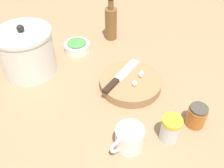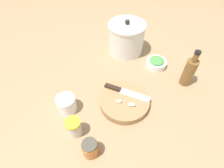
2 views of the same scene
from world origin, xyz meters
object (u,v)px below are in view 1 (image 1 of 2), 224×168
at_px(cutting_board, 130,83).
at_px(spice_jar, 170,129).
at_px(garlic_cloves, 139,77).
at_px(herb_bowl, 77,46).
at_px(honey_jar, 197,116).
at_px(chef_knife, 119,77).
at_px(stock_pot, 27,52).
at_px(coffee_mug, 129,138).
at_px(oil_bottle, 111,23).

distance_m(cutting_board, spice_jar, 0.26).
relative_size(garlic_cloves, herb_bowl, 0.70).
height_order(cutting_board, honey_jar, honey_jar).
bearing_deg(chef_knife, stock_pot, -161.24).
distance_m(garlic_cloves, herb_bowl, 0.35).
bearing_deg(coffee_mug, garlic_cloves, -35.82).
bearing_deg(honey_jar, spice_jar, 94.93).
distance_m(spice_jar, honey_jar, 0.11).
bearing_deg(cutting_board, coffee_mug, 150.47).
relative_size(cutting_board, spice_jar, 2.66).
xyz_separation_m(coffee_mug, honey_jar, (-0.02, -0.24, -0.00)).
bearing_deg(coffee_mug, chef_knife, -20.46).
bearing_deg(herb_bowl, oil_bottle, -80.87).
distance_m(cutting_board, honey_jar, 0.27).
bearing_deg(spice_jar, garlic_cloves, -7.56).
xyz_separation_m(spice_jar, oil_bottle, (0.60, -0.08, 0.04)).
height_order(garlic_cloves, oil_bottle, oil_bottle).
height_order(cutting_board, oil_bottle, oil_bottle).
distance_m(chef_knife, spice_jar, 0.28).
distance_m(coffee_mug, oil_bottle, 0.61).
height_order(coffee_mug, oil_bottle, oil_bottle).
relative_size(herb_bowl, coffee_mug, 1.01).
relative_size(cutting_board, honey_jar, 2.99).
bearing_deg(chef_knife, honey_jar, -3.80).
bearing_deg(spice_jar, coffee_mug, 78.41).
bearing_deg(honey_jar, coffee_mug, 85.95).
relative_size(chef_knife, stock_pot, 0.96).
xyz_separation_m(cutting_board, stock_pot, (0.26, 0.32, 0.07)).
bearing_deg(stock_pot, coffee_mug, -159.00).
xyz_separation_m(honey_jar, oil_bottle, (0.59, 0.03, 0.04)).
height_order(herb_bowl, oil_bottle, oil_bottle).
height_order(herb_bowl, stock_pot, stock_pot).
xyz_separation_m(chef_knife, garlic_cloves, (-0.03, -0.07, 0.00)).
relative_size(herb_bowl, oil_bottle, 0.56).
bearing_deg(honey_jar, cutting_board, 23.17).
bearing_deg(spice_jar, oil_bottle, -7.75).
distance_m(herb_bowl, oil_bottle, 0.19).
distance_m(chef_knife, oil_bottle, 0.34).
height_order(oil_bottle, stock_pot, stock_pot).
bearing_deg(cutting_board, herb_bowl, 18.44).
height_order(chef_knife, herb_bowl, herb_bowl).
bearing_deg(honey_jar, herb_bowl, 20.57).
bearing_deg(spice_jar, stock_pot, 31.40).
xyz_separation_m(herb_bowl, coffee_mug, (-0.54, 0.03, 0.01)).
relative_size(cutting_board, chef_knife, 1.13).
relative_size(spice_jar, coffee_mug, 0.77).
relative_size(herb_bowl, spice_jar, 1.31).
relative_size(garlic_cloves, oil_bottle, 0.39).
height_order(garlic_cloves, herb_bowl, herb_bowl).
bearing_deg(herb_bowl, garlic_cloves, -157.30).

